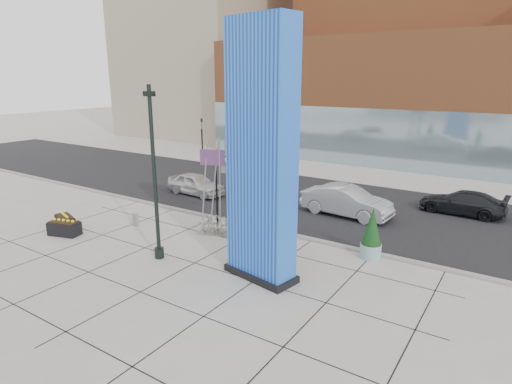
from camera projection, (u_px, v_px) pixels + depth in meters
The scene contains 20 objects.
ground at pixel (193, 250), 19.35m from camera, with size 160.00×160.00×0.00m, color #9E9991.
street_asphalt at pixel (296, 199), 27.42m from camera, with size 80.00×12.00×0.02m, color black.
curb_edge at pixel (243, 224), 22.56m from camera, with size 80.00×0.30×0.12m, color gray.
tower_podium at pixel (395, 100), 39.18m from camera, with size 34.00×10.00×11.00m, color #AC5D32.
tower_glass_front at pixel (376, 139), 36.09m from camera, with size 34.00×0.60×5.00m, color #8CA5B2.
building_beige_left at pixel (210, 2), 56.08m from camera, with size 18.00×20.00×34.00m, color gray.
blue_pylon at pixel (261, 160), 15.59m from camera, with size 3.08×1.81×9.63m.
lamp_post at pixel (155, 191), 17.75m from camera, with size 0.49×0.40×7.31m.
public_art_sculpture at pixel (220, 209), 21.15m from camera, with size 2.33×1.64×4.79m.
concrete_bollard at pixel (136, 219), 22.48m from camera, with size 0.33×0.33×0.65m, color gray.
overhead_street_sign at pixel (227, 167), 20.79m from camera, with size 1.83×0.26×3.87m.
round_planter_east at pixel (372, 234), 18.27m from camera, with size 0.91×0.91×2.27m.
round_planter_mid at pixel (274, 230), 18.83m from camera, with size 0.90×0.90×2.26m.
round_planter_west at pixel (268, 212), 20.99m from camera, with size 1.00×1.00×2.50m.
box_planter_north at pixel (64, 228), 21.11m from camera, with size 1.66×1.15×0.83m.
box_planter_south at pixel (65, 221), 22.12m from camera, with size 1.55×1.10×0.77m.
car_white_west at pixel (196, 184), 28.24m from camera, with size 1.67×4.14×1.41m, color silver.
car_silver_mid at pixel (346, 201), 23.92m from camera, with size 1.77×5.08×1.67m, color #B4B7BC.
car_dark_east at pixel (462, 203), 24.24m from camera, with size 1.87×4.59×1.33m, color black.
traffic_signal at pixel (202, 139), 37.20m from camera, with size 0.15×0.18×4.10m.
Camera 1 is at (12.25, -13.47, 7.61)m, focal length 30.00 mm.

